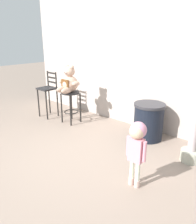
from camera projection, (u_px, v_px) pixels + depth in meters
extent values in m
plane|color=gray|center=(65.00, 159.00, 3.54)|extent=(24.00, 24.00, 0.00)
cube|color=#B5A79E|center=(140.00, 38.00, 4.44)|extent=(6.18, 0.30, 3.65)
cylinder|color=black|center=(70.00, 93.00, 4.83)|extent=(0.39, 0.39, 0.04)
cylinder|color=black|center=(62.00, 108.00, 4.93)|extent=(0.03, 0.03, 0.67)
cylinder|color=black|center=(71.00, 111.00, 4.75)|extent=(0.03, 0.03, 0.67)
cylinder|color=black|center=(71.00, 105.00, 5.14)|extent=(0.03, 0.03, 0.67)
cylinder|color=black|center=(80.00, 108.00, 4.96)|extent=(0.03, 0.03, 0.67)
torus|color=black|center=(71.00, 112.00, 4.97)|extent=(0.32, 0.32, 0.02)
sphere|color=tan|center=(70.00, 84.00, 4.77)|extent=(0.34, 0.34, 0.34)
cube|color=brown|center=(65.00, 84.00, 4.66)|extent=(0.21, 0.03, 0.21)
sphere|color=tan|center=(70.00, 71.00, 4.68)|extent=(0.22, 0.22, 0.22)
ellipsoid|color=tan|center=(66.00, 73.00, 4.62)|extent=(0.09, 0.07, 0.07)
sphere|color=black|center=(65.00, 73.00, 4.60)|extent=(0.03, 0.03, 0.03)
sphere|color=tan|center=(67.00, 67.00, 4.70)|extent=(0.09, 0.09, 0.09)
sphere|color=tan|center=(72.00, 67.00, 4.60)|extent=(0.09, 0.09, 0.09)
ellipsoid|color=tan|center=(63.00, 81.00, 4.87)|extent=(0.12, 0.19, 0.11)
ellipsoid|color=tan|center=(76.00, 84.00, 4.61)|extent=(0.12, 0.19, 0.11)
ellipsoid|color=tan|center=(62.00, 89.00, 4.73)|extent=(0.12, 0.29, 0.14)
ellipsoid|color=tan|center=(67.00, 90.00, 4.64)|extent=(0.12, 0.29, 0.14)
cylinder|color=#CFAB9F|center=(131.00, 181.00, 2.92)|extent=(0.07, 0.07, 0.10)
cylinder|color=silver|center=(132.00, 169.00, 2.86)|extent=(0.06, 0.06, 0.26)
cylinder|color=#CFAB9F|center=(137.00, 183.00, 2.86)|extent=(0.07, 0.07, 0.10)
cylinder|color=silver|center=(138.00, 171.00, 2.80)|extent=(0.06, 0.06, 0.26)
cube|color=pink|center=(136.00, 150.00, 2.74)|extent=(0.18, 0.10, 0.31)
cylinder|color=pink|center=(128.00, 146.00, 2.81)|extent=(0.05, 0.05, 0.27)
cylinder|color=pink|center=(144.00, 152.00, 2.66)|extent=(0.05, 0.05, 0.27)
sphere|color=#D8B293|center=(137.00, 131.00, 2.66)|extent=(0.19, 0.19, 0.19)
sphere|color=pink|center=(138.00, 130.00, 2.67)|extent=(0.21, 0.21, 0.21)
cylinder|color=black|center=(148.00, 123.00, 4.15)|extent=(0.54, 0.54, 0.64)
cylinder|color=#2D2D33|center=(150.00, 105.00, 4.04)|extent=(0.57, 0.57, 0.05)
cylinder|color=#ABAD98|center=(190.00, 155.00, 3.46)|extent=(0.30, 0.30, 0.18)
cube|color=black|center=(47.00, 88.00, 5.20)|extent=(0.37, 0.37, 0.03)
cylinder|color=black|center=(39.00, 103.00, 5.30)|extent=(0.03, 0.03, 0.67)
cylinder|color=black|center=(47.00, 106.00, 5.10)|extent=(0.03, 0.03, 0.67)
cylinder|color=black|center=(49.00, 100.00, 5.53)|extent=(0.03, 0.03, 0.67)
cylinder|color=black|center=(58.00, 103.00, 5.33)|extent=(0.03, 0.03, 0.67)
cylinder|color=black|center=(48.00, 78.00, 5.35)|extent=(0.03, 0.03, 0.36)
cylinder|color=black|center=(56.00, 80.00, 5.15)|extent=(0.03, 0.03, 0.36)
cube|color=black|center=(52.00, 82.00, 5.27)|extent=(0.32, 0.02, 0.04)
cube|color=black|center=(52.00, 78.00, 5.24)|extent=(0.32, 0.02, 0.04)
cube|color=black|center=(51.00, 73.00, 5.20)|extent=(0.32, 0.02, 0.04)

